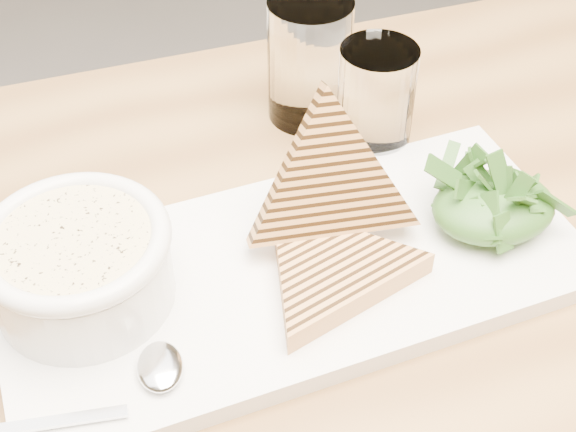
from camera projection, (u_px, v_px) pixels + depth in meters
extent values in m
cube|color=olive|center=(368.00, 342.00, 0.60)|extent=(1.26, 0.88, 0.04)
cube|color=white|center=(295.00, 272.00, 0.62)|extent=(0.46, 0.25, 0.02)
cylinder|color=white|center=(82.00, 272.00, 0.57)|extent=(0.13, 0.13, 0.05)
cylinder|color=beige|center=(74.00, 242.00, 0.55)|extent=(0.11, 0.11, 0.01)
torus|color=white|center=(73.00, 240.00, 0.55)|extent=(0.14, 0.14, 0.01)
ellipsoid|color=#1A4819|center=(494.00, 207.00, 0.63)|extent=(0.10, 0.08, 0.04)
ellipsoid|color=silver|center=(160.00, 367.00, 0.53)|extent=(0.03, 0.04, 0.01)
cube|color=silver|center=(43.00, 423.00, 0.51)|extent=(0.11, 0.02, 0.00)
cylinder|color=white|center=(376.00, 101.00, 0.70)|extent=(0.07, 0.07, 0.10)
cylinder|color=white|center=(310.00, 61.00, 0.74)|extent=(0.08, 0.08, 0.12)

